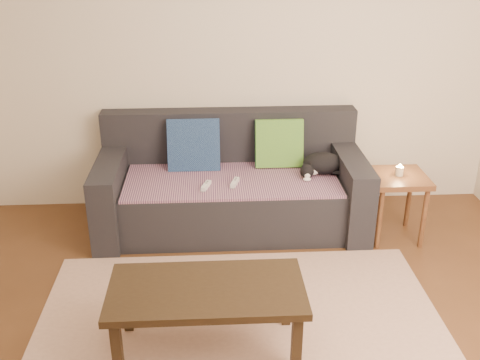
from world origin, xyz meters
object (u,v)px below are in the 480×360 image
object	(u,v)px
side_table	(398,186)
cat	(321,164)
wii_remote_a	(206,186)
wii_remote_b	(235,182)
sofa	(231,189)
coffee_table	(207,296)

from	to	relation	value
side_table	cat	bearing A→B (deg)	153.41
wii_remote_a	wii_remote_b	size ratio (longest dim) A/B	1.00
wii_remote_a	sofa	bearing A→B (deg)	-20.68
wii_remote_b	sofa	bearing A→B (deg)	22.69
coffee_table	cat	bearing A→B (deg)	58.75
cat	coffee_table	distance (m)	1.77
side_table	coffee_table	bearing A→B (deg)	-139.59
sofa	coffee_table	size ratio (longest dim) A/B	1.94
cat	coffee_table	xyz separation A→B (m)	(-0.92, -1.51, -0.14)
wii_remote_a	side_table	xyz separation A→B (m)	(1.46, -0.05, -0.02)
wii_remote_b	coffee_table	bearing A→B (deg)	-172.33
sofa	cat	distance (m)	0.75
cat	coffee_table	bearing A→B (deg)	-121.72
cat	wii_remote_a	world-z (taller)	cat
coffee_table	wii_remote_a	bearing A→B (deg)	90.02
sofa	coffee_table	world-z (taller)	sofa
sofa	side_table	xyz separation A→B (m)	(1.26, -0.30, 0.13)
sofa	side_table	size ratio (longest dim) A/B	3.99
sofa	side_table	distance (m)	1.30
cat	wii_remote_b	world-z (taller)	cat
cat	side_table	size ratio (longest dim) A/B	0.72
wii_remote_a	coffee_table	distance (m)	1.30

